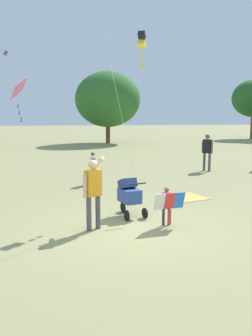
% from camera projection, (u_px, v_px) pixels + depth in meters
% --- Properties ---
extents(ground_plane, '(120.00, 120.00, 0.00)m').
position_uv_depth(ground_plane, '(135.00, 230.00, 9.07)').
color(ground_plane, '#938E5B').
extents(treeline_distant, '(44.38, 8.11, 6.50)m').
position_uv_depth(treeline_distant, '(105.00, 97.00, 32.76)').
color(treeline_distant, brown).
rests_on(treeline_distant, ground).
extents(child_with_butterfly_kite, '(0.78, 0.41, 0.96)m').
position_uv_depth(child_with_butterfly_kite, '(167.00, 203.00, 9.27)').
color(child_with_butterfly_kite, '#33384C').
rests_on(child_with_butterfly_kite, ground).
extents(person_adult_flyer, '(0.52, 0.66, 1.74)m').
position_uv_depth(person_adult_flyer, '(93.00, 188.00, 8.94)').
color(person_adult_flyer, '#4C4C51').
rests_on(person_adult_flyer, ground).
extents(stroller, '(0.75, 1.12, 1.03)m').
position_uv_depth(stroller, '(129.00, 194.00, 10.15)').
color(stroller, black).
rests_on(stroller, ground).
extents(kite_adult_black, '(1.39, 2.49, 5.05)m').
position_uv_depth(kite_adult_black, '(141.00, 42.00, 10.93)').
color(kite_adult_black, black).
rests_on(kite_adult_black, ground).
extents(kite_orange_delta, '(2.57, 1.72, 3.92)m').
position_uv_depth(kite_orange_delta, '(17.00, 92.00, 12.73)').
color(kite_orange_delta, pink).
rests_on(kite_orange_delta, ground).
extents(person_couple_left, '(0.42, 0.42, 1.70)m').
position_uv_depth(person_couple_left, '(207.00, 149.00, 17.54)').
color(person_couple_left, '#4C4C51').
rests_on(person_couple_left, ground).
extents(person_kid_running, '(0.20, 0.39, 1.23)m').
position_uv_depth(person_kid_running, '(93.00, 165.00, 14.49)').
color(person_kid_running, '#7F705B').
rests_on(person_kid_running, ground).
extents(picnic_blanket, '(1.66, 1.52, 0.02)m').
position_uv_depth(picnic_blanket, '(183.00, 198.00, 12.29)').
color(picnic_blanket, gold).
rests_on(picnic_blanket, ground).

